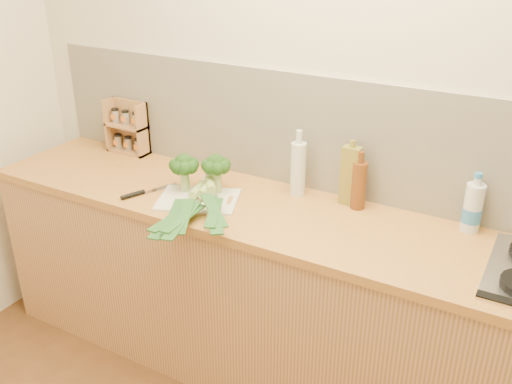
# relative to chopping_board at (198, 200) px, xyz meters

# --- Properties ---
(room_shell) EXTENTS (3.50, 3.50, 3.50)m
(room_shell) POSITION_rel_chopping_board_xyz_m (0.50, 0.38, 0.26)
(room_shell) COLOR beige
(room_shell) RESTS_ON ground
(counter) EXTENTS (3.20, 0.62, 0.90)m
(counter) POSITION_rel_chopping_board_xyz_m (0.50, 0.09, -0.45)
(counter) COLOR tan
(counter) RESTS_ON ground
(chopping_board) EXTENTS (0.42, 0.37, 0.01)m
(chopping_board) POSITION_rel_chopping_board_xyz_m (0.00, 0.00, 0.00)
(chopping_board) COLOR beige
(chopping_board) RESTS_ON counter
(broccoli_left) EXTENTS (0.14, 0.14, 0.18)m
(broccoli_left) POSITION_rel_chopping_board_xyz_m (-0.10, 0.04, 0.13)
(broccoli_left) COLOR #91B066
(broccoli_left) RESTS_ON chopping_board
(broccoli_right) EXTENTS (0.13, 0.14, 0.19)m
(broccoli_right) POSITION_rel_chopping_board_xyz_m (0.03, 0.10, 0.13)
(broccoli_right) COLOR #91B066
(broccoli_right) RESTS_ON chopping_board
(leek_front) EXTENTS (0.20, 0.64, 0.04)m
(leek_front) POSITION_rel_chopping_board_xyz_m (-0.01, -0.04, 0.03)
(leek_front) COLOR white
(leek_front) RESTS_ON chopping_board
(leek_mid) EXTENTS (0.23, 0.67, 0.04)m
(leek_mid) POSITION_rel_chopping_board_xyz_m (0.04, -0.03, 0.05)
(leek_mid) COLOR white
(leek_mid) RESTS_ON chopping_board
(leek_back) EXTENTS (0.41, 0.52, 0.04)m
(leek_back) POSITION_rel_chopping_board_xyz_m (0.09, -0.02, 0.06)
(leek_back) COLOR white
(leek_back) RESTS_ON chopping_board
(chefs_knife) EXTENTS (0.14, 0.28, 0.02)m
(chefs_knife) POSITION_rel_chopping_board_xyz_m (-0.27, -0.08, 0.00)
(chefs_knife) COLOR silver
(chefs_knife) RESTS_ON counter
(spice_rack) EXTENTS (0.24, 0.10, 0.29)m
(spice_rack) POSITION_rel_chopping_board_xyz_m (-0.68, 0.33, 0.12)
(spice_rack) COLOR tan
(spice_rack) RESTS_ON counter
(oil_tin) EXTENTS (0.08, 0.05, 0.30)m
(oil_tin) POSITION_rel_chopping_board_xyz_m (0.60, 0.31, 0.13)
(oil_tin) COLOR olive
(oil_tin) RESTS_ON counter
(glass_bottle) EXTENTS (0.07, 0.07, 0.31)m
(glass_bottle) POSITION_rel_chopping_board_xyz_m (0.36, 0.28, 0.13)
(glass_bottle) COLOR silver
(glass_bottle) RESTS_ON counter
(amber_bottle) EXTENTS (0.06, 0.06, 0.26)m
(amber_bottle) POSITION_rel_chopping_board_xyz_m (0.65, 0.29, 0.11)
(amber_bottle) COLOR #623312
(amber_bottle) RESTS_ON counter
(water_bottle) EXTENTS (0.08, 0.08, 0.23)m
(water_bottle) POSITION_rel_chopping_board_xyz_m (1.12, 0.32, 0.09)
(water_bottle) COLOR silver
(water_bottle) RESTS_ON counter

